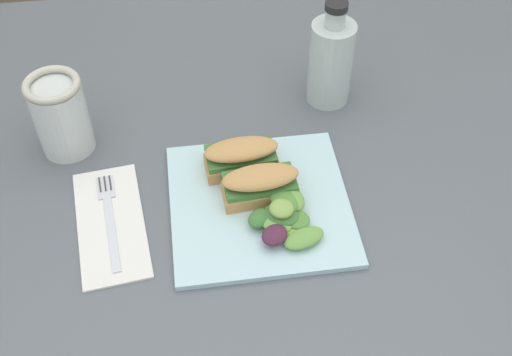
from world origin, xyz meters
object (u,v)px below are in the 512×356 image
(sandwich_half_front, at_px, (260,184))
(sandwich_half_back, at_px, (241,156))
(plate_lunch, at_px, (260,204))
(bottle_cold_brew, at_px, (330,65))
(mason_jar_iced_tea, at_px, (62,118))
(fork_on_napkin, at_px, (109,213))
(dining_table, at_px, (239,198))

(sandwich_half_front, relative_size, sandwich_half_back, 1.00)
(plate_lunch, height_order, bottle_cold_brew, bottle_cold_brew)
(plate_lunch, bearing_deg, mason_jar_iced_tea, 149.71)
(fork_on_napkin, xyz_separation_m, bottle_cold_brew, (0.38, 0.22, 0.07))
(plate_lunch, relative_size, sandwich_half_back, 2.27)
(dining_table, xyz_separation_m, fork_on_napkin, (-0.21, -0.10, 0.11))
(sandwich_half_front, distance_m, bottle_cold_brew, 0.27)
(sandwich_half_back, bearing_deg, dining_table, 94.48)
(dining_table, xyz_separation_m, mason_jar_iced_tea, (-0.27, 0.06, 0.16))
(dining_table, relative_size, bottle_cold_brew, 7.37)
(plate_lunch, xyz_separation_m, mason_jar_iced_tea, (-0.29, 0.17, 0.06))
(bottle_cold_brew, bearing_deg, sandwich_half_front, -124.30)
(plate_lunch, distance_m, sandwich_half_front, 0.04)
(sandwich_half_back, xyz_separation_m, mason_jar_iced_tea, (-0.28, 0.10, 0.02))
(dining_table, height_order, plate_lunch, plate_lunch)
(plate_lunch, height_order, sandwich_half_back, sandwich_half_back)
(fork_on_napkin, bearing_deg, sandwich_half_front, -0.42)
(sandwich_half_front, bearing_deg, plate_lunch, -103.00)
(bottle_cold_brew, xyz_separation_m, mason_jar_iced_tea, (-0.45, -0.06, -0.01))
(bottle_cold_brew, height_order, mason_jar_iced_tea, bottle_cold_brew)
(sandwich_half_back, distance_m, bottle_cold_brew, 0.24)
(sandwich_half_back, relative_size, bottle_cold_brew, 0.61)
(plate_lunch, distance_m, sandwich_half_back, 0.08)
(sandwich_half_back, bearing_deg, sandwich_half_front, -70.88)
(sandwich_half_front, distance_m, fork_on_napkin, 0.23)
(dining_table, height_order, sandwich_half_back, sandwich_half_back)
(plate_lunch, bearing_deg, sandwich_half_front, 77.00)
(plate_lunch, xyz_separation_m, sandwich_half_front, (0.00, 0.01, 0.03))
(bottle_cold_brew, bearing_deg, sandwich_half_back, -136.91)
(dining_table, xyz_separation_m, bottle_cold_brew, (0.18, 0.13, 0.17))
(plate_lunch, distance_m, fork_on_napkin, 0.23)
(plate_lunch, relative_size, mason_jar_iced_tea, 1.98)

